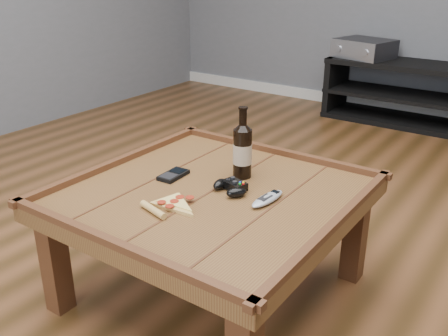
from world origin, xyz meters
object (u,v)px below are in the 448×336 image
Objects in this scene: beer_bottle at (242,149)px; av_receiver at (364,48)px; media_console at (414,95)px; remote_control at (267,199)px; game_controller at (231,187)px; pizza_slice at (171,204)px; coffee_table at (212,205)px; smartphone at (173,175)px.

av_receiver is at bearing 100.35° from beer_bottle.
remote_control is (0.21, -2.71, 0.22)m from media_console.
media_console is 2.72m from game_controller.
beer_bottle is at bearing 95.83° from pizza_slice.
game_controller reaches higher than pizza_slice.
coffee_table is 5.85× the size of remote_control.
beer_bottle is 1.07× the size of pizza_slice.
game_controller is 0.24m from pizza_slice.
smartphone is 0.75× the size of remote_control.
smartphone is (-0.20, -2.73, 0.21)m from media_console.
media_console reaches higher than coffee_table.
pizza_slice is at bearing -133.73° from remote_control.
remote_control is at bearing 10.99° from coffee_table.
beer_bottle is at bearing 84.54° from coffee_table.
media_console is 5.27× the size of pizza_slice.
coffee_table is 3.61× the size of beer_bottle.
beer_bottle is 0.26m from remote_control.
pizza_slice reaches higher than smartphone.
pizza_slice is at bearing -99.41° from game_controller.
game_controller is (0.04, -0.14, -0.09)m from beer_bottle.
media_console is (0.00, 2.75, -0.15)m from coffee_table.
coffee_table reaches higher than smartphone.
beer_bottle is at bearing 122.59° from game_controller.
pizza_slice is at bearing -90.79° from media_console.
game_controller is 0.88× the size of remote_control.
smartphone is (-0.20, 0.02, 0.07)m from coffee_table.
beer_bottle reaches higher than media_console.
coffee_table is 0.20m from pizza_slice.
media_console is 2.94m from pizza_slice.
coffee_table and pizza_slice have the same top height.
media_console is 2.73m from remote_control.
beer_bottle is at bearing -89.62° from media_console.
beer_bottle reaches higher than av_receiver.
coffee_table is at bearing -66.47° from av_receiver.
coffee_table is 0.11m from game_controller.
game_controller is at bearing -172.81° from remote_control.
media_console is at bearing 82.96° from smartphone.
remote_control is 2.79m from av_receiver.
pizza_slice is (-0.06, -0.36, -0.11)m from beer_bottle.
remote_control is (0.26, 0.22, 0.00)m from pizza_slice.
coffee_table is 0.25m from beer_bottle.
smartphone is at bearing -70.62° from av_receiver.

